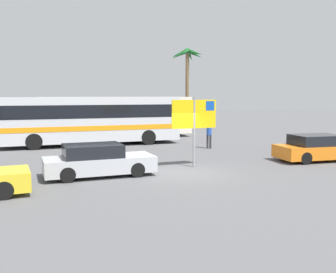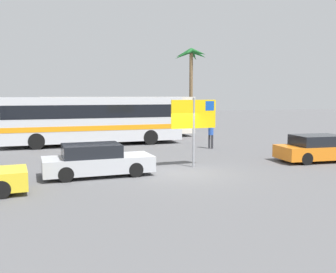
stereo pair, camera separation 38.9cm
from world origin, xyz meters
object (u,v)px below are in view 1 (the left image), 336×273
object	(u,v)px
bus_front_coach	(91,118)
car_silver	(98,161)
ferry_sign	(195,117)
bus_rear_coach	(116,115)
car_orange	(319,148)
pedestrian_near_sign	(209,132)

from	to	relation	value
bus_front_coach	car_silver	distance (m)	10.24
car_silver	ferry_sign	bearing A→B (deg)	5.31
ferry_sign	bus_rear_coach	bearing A→B (deg)	91.51
bus_front_coach	car_silver	bearing A→B (deg)	-96.96
bus_front_coach	bus_rear_coach	bearing A→B (deg)	55.99
car_orange	pedestrian_near_sign	distance (m)	6.81
car_silver	pedestrian_near_sign	size ratio (longest dim) A/B	2.55
bus_rear_coach	ferry_sign	bearing A→B (deg)	-86.48
ferry_sign	car_silver	distance (m)	4.91
car_silver	bus_front_coach	bearing A→B (deg)	81.58
ferry_sign	car_orange	size ratio (longest dim) A/B	0.70
bus_front_coach	car_orange	bearing A→B (deg)	-45.41
car_orange	car_silver	world-z (taller)	same
bus_front_coach	ferry_sign	bearing A→B (deg)	-70.73
pedestrian_near_sign	ferry_sign	bearing A→B (deg)	-7.00
bus_front_coach	bus_rear_coach	xyz separation A→B (m)	(2.52, 3.74, 0.00)
bus_front_coach	car_orange	size ratio (longest dim) A/B	2.54
ferry_sign	pedestrian_near_sign	size ratio (longest dim) A/B	1.82
car_silver	pedestrian_near_sign	xyz separation A→B (m)	(7.90, 5.94, 0.40)
car_orange	ferry_sign	bearing A→B (deg)	-179.95
bus_rear_coach	bus_front_coach	bearing A→B (deg)	-124.01
ferry_sign	car_silver	world-z (taller)	ferry_sign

